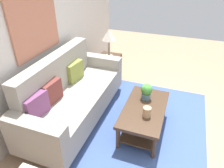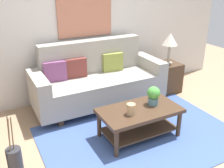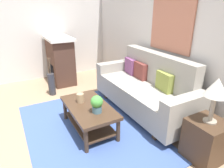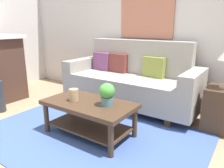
# 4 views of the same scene
# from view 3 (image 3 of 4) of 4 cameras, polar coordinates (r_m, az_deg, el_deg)

# --- Properties ---
(ground_plane) EXTENTS (9.77, 9.77, 0.00)m
(ground_plane) POSITION_cam_3_polar(r_m,az_deg,el_deg) (3.21, -15.38, -15.13)
(ground_plane) COLOR #9E7F60
(wall_back) EXTENTS (5.77, 0.10, 2.70)m
(wall_back) POSITION_cam_3_polar(r_m,az_deg,el_deg) (3.74, 18.07, 12.59)
(wall_back) COLOR silver
(wall_back) RESTS_ON ground_plane
(wall_left) EXTENTS (0.10, 5.18, 2.70)m
(wall_left) POSITION_cam_3_polar(r_m,az_deg,el_deg) (5.60, -18.50, 15.39)
(wall_left) COLOR silver
(wall_left) RESTS_ON ground_plane
(area_rug) EXTENTS (2.67, 1.84, 0.01)m
(area_rug) POSITION_cam_3_polar(r_m,az_deg,el_deg) (3.32, -6.81, -12.93)
(area_rug) COLOR #3D5693
(area_rug) RESTS_ON ground_plane
(couch) EXTENTS (2.20, 0.84, 1.08)m
(couch) POSITION_cam_3_polar(r_m,az_deg,el_deg) (3.71, 9.56, -1.56)
(couch) COLOR gray
(couch) RESTS_ON ground_plane
(throw_pillow_plum) EXTENTS (0.37, 0.17, 0.32)m
(throw_pillow_plum) POSITION_cam_3_polar(r_m,az_deg,el_deg) (4.21, 5.43, 5.16)
(throw_pillow_plum) COLOR #7A4270
(throw_pillow_plum) RESTS_ON couch
(throw_pillow_maroon) EXTENTS (0.37, 0.15, 0.32)m
(throw_pillow_maroon) POSITION_cam_3_polar(r_m,az_deg,el_deg) (3.95, 8.20, 3.86)
(throw_pillow_maroon) COLOR brown
(throw_pillow_maroon) RESTS_ON couch
(throw_pillow_olive) EXTENTS (0.37, 0.16, 0.32)m
(throw_pillow_olive) POSITION_cam_3_polar(r_m,az_deg,el_deg) (3.46, 14.93, 0.66)
(throw_pillow_olive) COLOR olive
(throw_pillow_olive) RESTS_ON couch
(coffee_table) EXTENTS (1.10, 0.60, 0.43)m
(coffee_table) POSITION_cam_3_polar(r_m,az_deg,el_deg) (3.17, -6.68, -8.11)
(coffee_table) COLOR #422D1E
(coffee_table) RESTS_ON ground_plane
(tabletop_vase) EXTENTS (0.12, 0.12, 0.15)m
(tabletop_vase) POSITION_cam_3_polar(r_m,az_deg,el_deg) (3.21, -9.12, -4.00)
(tabletop_vase) COLOR tan
(tabletop_vase) RESTS_ON coffee_table
(potted_plant_tabletop) EXTENTS (0.18, 0.18, 0.26)m
(potted_plant_tabletop) POSITION_cam_3_polar(r_m,az_deg,el_deg) (2.86, -4.40, -5.65)
(potted_plant_tabletop) COLOR slate
(potted_plant_tabletop) RESTS_ON coffee_table
(side_table) EXTENTS (0.44, 0.44, 0.56)m
(side_table) POSITION_cam_3_polar(r_m,az_deg,el_deg) (2.89, 25.37, -14.45)
(side_table) COLOR #422D1E
(side_table) RESTS_ON ground_plane
(table_lamp) EXTENTS (0.28, 0.28, 0.57)m
(table_lamp) POSITION_cam_3_polar(r_m,az_deg,el_deg) (2.56, 27.95, -1.34)
(table_lamp) COLOR gray
(table_lamp) RESTS_ON side_table
(fireplace) EXTENTS (1.02, 0.58, 1.16)m
(fireplace) POSITION_cam_3_polar(r_m,az_deg,el_deg) (5.19, -14.69, 6.71)
(fireplace) COLOR #472D23
(fireplace) RESTS_ON ground_plane
(floor_vase) EXTENTS (0.15, 0.15, 0.49)m
(floor_vase) POSITION_cam_3_polar(r_m,az_deg,el_deg) (4.58, -17.02, -0.08)
(floor_vase) COLOR #2D2D33
(floor_vase) RESTS_ON ground_plane
(floor_vase_branch_a) EXTENTS (0.03, 0.02, 0.36)m
(floor_vase_branch_a) POSITION_cam_3_polar(r_m,az_deg,el_deg) (4.43, -17.57, 4.94)
(floor_vase_branch_a) COLOR brown
(floor_vase_branch_a) RESTS_ON floor_vase
(floor_vase_branch_b) EXTENTS (0.04, 0.04, 0.36)m
(floor_vase_branch_b) POSITION_cam_3_polar(r_m,az_deg,el_deg) (4.46, -17.44, 5.07)
(floor_vase_branch_b) COLOR brown
(floor_vase_branch_b) RESTS_ON floor_vase
(floor_vase_branch_c) EXTENTS (0.04, 0.01, 0.36)m
(floor_vase_branch_c) POSITION_cam_3_polar(r_m,az_deg,el_deg) (4.45, -17.87, 5.00)
(floor_vase_branch_c) COLOR brown
(floor_vase_branch_c) RESTS_ON floor_vase
(framed_painting) EXTENTS (0.97, 0.03, 0.91)m
(framed_painting) POSITION_cam_3_polar(r_m,az_deg,el_deg) (3.73, 16.60, 16.00)
(framed_painting) COLOR #B77056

